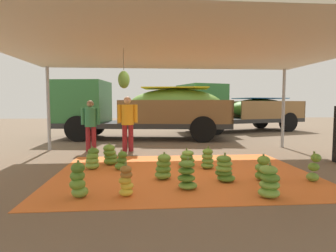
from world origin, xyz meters
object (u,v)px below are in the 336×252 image
at_px(banana_bunch_2, 187,176).
at_px(banana_bunch_11, 187,159).
at_px(banana_bunch_8, 163,167).
at_px(banana_bunch_0, 110,155).
at_px(banana_bunch_5, 269,182).
at_px(banana_bunch_3, 263,169).
at_px(banana_bunch_6, 208,159).
at_px(banana_bunch_12, 126,182).
at_px(banana_bunch_1, 224,169).
at_px(worker_1, 128,119).
at_px(banana_bunch_10, 78,181).
at_px(worker_0, 91,122).
at_px(banana_bunch_9, 121,161).
at_px(banana_bunch_7, 93,159).
at_px(cargo_truck_far, 236,109).
at_px(banana_bunch_4, 314,168).
at_px(cargo_truck_main, 140,108).

relative_size(banana_bunch_2, banana_bunch_11, 1.20).
bearing_deg(banana_bunch_8, banana_bunch_0, 129.95).
bearing_deg(banana_bunch_8, banana_bunch_5, -37.28).
relative_size(banana_bunch_3, banana_bunch_6, 0.99).
distance_m(banana_bunch_8, banana_bunch_12, 1.15).
relative_size(banana_bunch_1, banana_bunch_12, 1.01).
bearing_deg(banana_bunch_11, worker_1, 122.18).
height_order(banana_bunch_0, banana_bunch_10, banana_bunch_10).
height_order(banana_bunch_12, worker_0, worker_0).
bearing_deg(banana_bunch_1, banana_bunch_8, 167.54).
bearing_deg(banana_bunch_3, banana_bunch_8, 172.96).
xyz_separation_m(banana_bunch_0, banana_bunch_9, (0.31, -0.54, -0.04)).
bearing_deg(banana_bunch_0, banana_bunch_7, -128.28).
height_order(banana_bunch_2, banana_bunch_9, banana_bunch_2).
distance_m(banana_bunch_7, cargo_truck_far, 10.25).
xyz_separation_m(banana_bunch_3, banana_bunch_4, (0.93, -0.14, 0.02)).
bearing_deg(banana_bunch_10, banana_bunch_9, 74.35).
bearing_deg(banana_bunch_0, banana_bunch_6, -15.29).
bearing_deg(banana_bunch_10, banana_bunch_2, 10.28).
xyz_separation_m(banana_bunch_3, banana_bunch_7, (-3.40, 1.21, 0.00)).
distance_m(banana_bunch_7, worker_1, 2.59).
bearing_deg(worker_0, banana_bunch_10, -82.12).
bearing_deg(banana_bunch_8, cargo_truck_main, 94.64).
distance_m(banana_bunch_10, banana_bunch_11, 2.82).
bearing_deg(banana_bunch_8, banana_bunch_9, 135.06).
height_order(banana_bunch_4, banana_bunch_8, banana_bunch_4).
bearing_deg(banana_bunch_7, worker_0, 101.03).
xyz_separation_m(banana_bunch_2, banana_bunch_10, (-1.75, -0.32, 0.03)).
xyz_separation_m(banana_bunch_5, banana_bunch_12, (-2.23, 0.26, -0.01)).
xyz_separation_m(banana_bunch_4, banana_bunch_9, (-3.69, 1.25, -0.05)).
distance_m(banana_bunch_10, cargo_truck_main, 7.62).
bearing_deg(cargo_truck_main, banana_bunch_0, -97.23).
height_order(banana_bunch_7, banana_bunch_12, banana_bunch_12).
height_order(banana_bunch_2, banana_bunch_7, banana_bunch_2).
xyz_separation_m(banana_bunch_0, banana_bunch_6, (2.22, -0.61, -0.02)).
bearing_deg(banana_bunch_11, worker_0, 136.95).
distance_m(banana_bunch_1, cargo_truck_far, 10.12).
distance_m(banana_bunch_10, cargo_truck_far, 11.82).
height_order(banana_bunch_9, worker_0, worker_0).
relative_size(banana_bunch_4, worker_0, 0.36).
xyz_separation_m(cargo_truck_main, worker_0, (-1.47, -3.07, -0.37)).
bearing_deg(banana_bunch_12, banana_bunch_5, -6.59).
xyz_separation_m(banana_bunch_11, worker_1, (-1.48, 2.36, 0.79)).
bearing_deg(banana_bunch_7, banana_bunch_10, -86.20).
relative_size(banana_bunch_0, banana_bunch_4, 0.92).
distance_m(banana_bunch_1, banana_bunch_8, 1.16).
height_order(banana_bunch_2, banana_bunch_3, banana_bunch_2).
bearing_deg(banana_bunch_5, cargo_truck_far, 74.70).
distance_m(banana_bunch_4, banana_bunch_11, 2.61).
distance_m(banana_bunch_11, cargo_truck_far, 9.15).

